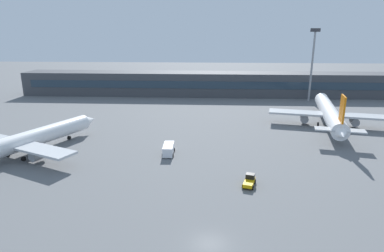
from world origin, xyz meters
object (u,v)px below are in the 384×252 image
object	(u,v)px
baggage_tug_yellow	(249,181)
service_van_white	(168,149)
airplane_mid	(329,112)
airplane_near	(23,141)
floodlight_tower_west	(312,60)

from	to	relation	value
baggage_tug_yellow	service_van_white	xyz separation A→B (m)	(-15.01, 13.28, 0.31)
airplane_mid	service_van_white	bearing A→B (deg)	-148.34
airplane_mid	baggage_tug_yellow	xyz separation A→B (m)	(-25.35, -38.17, -2.60)
airplane_mid	service_van_white	world-z (taller)	airplane_mid
airplane_mid	service_van_white	xyz separation A→B (m)	(-40.36, -24.89, -2.29)
service_van_white	airplane_near	bearing A→B (deg)	-175.33
airplane_near	service_van_white	size ratio (longest dim) A/B	7.17
airplane_near	baggage_tug_yellow	distance (m)	45.43
airplane_near	airplane_mid	world-z (taller)	airplane_mid
airplane_mid	floodlight_tower_west	distance (m)	33.76
service_van_white	floodlight_tower_west	size ratio (longest dim) A/B	0.21
airplane_near	service_van_white	world-z (taller)	airplane_near
baggage_tug_yellow	floodlight_tower_west	distance (m)	76.84
airplane_near	baggage_tug_yellow	world-z (taller)	airplane_near
airplane_near	airplane_mid	xyz separation A→B (m)	(69.39, 27.26, 0.37)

